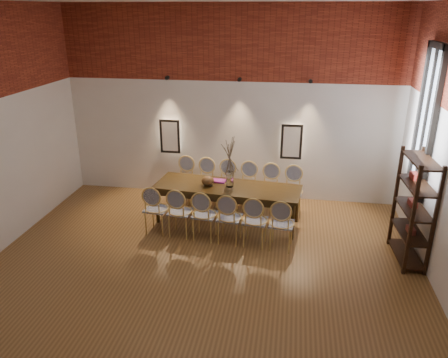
# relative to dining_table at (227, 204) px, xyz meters

# --- Properties ---
(floor) EXTENTS (7.00, 7.00, 0.02)m
(floor) POSITION_rel_dining_table_xyz_m (-0.15, -2.14, -0.39)
(floor) COLOR brown
(floor) RESTS_ON ground
(wall_back) EXTENTS (7.00, 0.10, 4.00)m
(wall_back) POSITION_rel_dining_table_xyz_m (-0.15, 1.41, 1.62)
(wall_back) COLOR silver
(wall_back) RESTS_ON ground
(wall_front) EXTENTS (7.00, 0.10, 4.00)m
(wall_front) POSITION_rel_dining_table_xyz_m (-0.15, -5.69, 1.62)
(wall_front) COLOR silver
(wall_front) RESTS_ON ground
(brick_band_back) EXTENTS (7.00, 0.02, 1.50)m
(brick_band_back) POSITION_rel_dining_table_xyz_m (-0.15, 1.34, 2.88)
(brick_band_back) COLOR maroon
(brick_band_back) RESTS_ON ground
(brick_band_front) EXTENTS (7.00, 0.02, 1.50)m
(brick_band_front) POSITION_rel_dining_table_xyz_m (-0.15, -5.62, 2.88)
(brick_band_front) COLOR maroon
(brick_band_front) RESTS_ON ground
(niche_left) EXTENTS (0.36, 0.06, 0.66)m
(niche_left) POSITION_rel_dining_table_xyz_m (-1.45, 1.31, 0.93)
(niche_left) COLOR #FFEAC6
(niche_left) RESTS_ON wall_back
(niche_right) EXTENTS (0.36, 0.06, 0.66)m
(niche_right) POSITION_rel_dining_table_xyz_m (1.15, 1.31, 0.93)
(niche_right) COLOR #FFEAC6
(niche_right) RESTS_ON wall_back
(spot_fixture_left) EXTENTS (0.08, 0.10, 0.08)m
(spot_fixture_left) POSITION_rel_dining_table_xyz_m (-1.45, 1.28, 2.17)
(spot_fixture_left) COLOR black
(spot_fixture_left) RESTS_ON wall_back
(spot_fixture_mid) EXTENTS (0.08, 0.10, 0.08)m
(spot_fixture_mid) POSITION_rel_dining_table_xyz_m (0.05, 1.28, 2.17)
(spot_fixture_mid) COLOR black
(spot_fixture_mid) RESTS_ON wall_back
(spot_fixture_right) EXTENTS (0.08, 0.10, 0.08)m
(spot_fixture_right) POSITION_rel_dining_table_xyz_m (1.45, 1.28, 2.17)
(spot_fixture_right) COLOR black
(spot_fixture_right) RESTS_ON wall_back
(window_glass) EXTENTS (0.02, 0.78, 2.38)m
(window_glass) POSITION_rel_dining_table_xyz_m (3.31, -0.14, 1.77)
(window_glass) COLOR silver
(window_glass) RESTS_ON wall_right
(window_frame) EXTENTS (0.08, 0.90, 2.50)m
(window_frame) POSITION_rel_dining_table_xyz_m (3.29, -0.14, 1.77)
(window_frame) COLOR black
(window_frame) RESTS_ON wall_right
(window_mullion) EXTENTS (0.06, 0.06, 2.40)m
(window_mullion) POSITION_rel_dining_table_xyz_m (3.29, -0.14, 1.77)
(window_mullion) COLOR black
(window_mullion) RESTS_ON wall_right
(dining_table) EXTENTS (2.82, 1.16, 0.75)m
(dining_table) POSITION_rel_dining_table_xyz_m (0.00, 0.00, 0.00)
(dining_table) COLOR #34230C
(dining_table) RESTS_ON floor
(chair_near_a) EXTENTS (0.48, 0.48, 0.94)m
(chair_near_a) POSITION_rel_dining_table_xyz_m (-1.21, -0.60, 0.09)
(chair_near_a) COLOR tan
(chair_near_a) RESTS_ON floor
(chair_near_b) EXTENTS (0.48, 0.48, 0.94)m
(chair_near_b) POSITION_rel_dining_table_xyz_m (-0.76, -0.65, 0.09)
(chair_near_b) COLOR tan
(chair_near_b) RESTS_ON floor
(chair_near_c) EXTENTS (0.48, 0.48, 0.94)m
(chair_near_c) POSITION_rel_dining_table_xyz_m (-0.30, -0.69, 0.09)
(chair_near_c) COLOR tan
(chair_near_c) RESTS_ON floor
(chair_near_d) EXTENTS (0.48, 0.48, 0.94)m
(chair_near_d) POSITION_rel_dining_table_xyz_m (0.15, -0.74, 0.09)
(chair_near_d) COLOR tan
(chair_near_d) RESTS_ON floor
(chair_near_e) EXTENTS (0.48, 0.48, 0.94)m
(chair_near_e) POSITION_rel_dining_table_xyz_m (0.61, -0.79, 0.09)
(chair_near_e) COLOR tan
(chair_near_e) RESTS_ON floor
(chair_near_f) EXTENTS (0.48, 0.48, 0.94)m
(chair_near_f) POSITION_rel_dining_table_xyz_m (1.06, -0.84, 0.09)
(chair_near_f) COLOR tan
(chair_near_f) RESTS_ON floor
(chair_far_a) EXTENTS (0.48, 0.48, 0.94)m
(chair_far_a) POSITION_rel_dining_table_xyz_m (-1.06, 0.84, 0.09)
(chair_far_a) COLOR tan
(chair_far_a) RESTS_ON floor
(chair_far_b) EXTENTS (0.48, 0.48, 0.94)m
(chair_far_b) POSITION_rel_dining_table_xyz_m (-0.61, 0.79, 0.09)
(chair_far_b) COLOR tan
(chair_far_b) RESTS_ON floor
(chair_far_c) EXTENTS (0.48, 0.48, 0.94)m
(chair_far_c) POSITION_rel_dining_table_xyz_m (-0.15, 0.74, 0.09)
(chair_far_c) COLOR tan
(chair_far_c) RESTS_ON floor
(chair_far_d) EXTENTS (0.48, 0.48, 0.94)m
(chair_far_d) POSITION_rel_dining_table_xyz_m (0.30, 0.69, 0.09)
(chair_far_d) COLOR tan
(chair_far_d) RESTS_ON floor
(chair_far_e) EXTENTS (0.48, 0.48, 0.94)m
(chair_far_e) POSITION_rel_dining_table_xyz_m (0.76, 0.65, 0.09)
(chair_far_e) COLOR tan
(chair_far_e) RESTS_ON floor
(chair_far_f) EXTENTS (0.48, 0.48, 0.94)m
(chair_far_f) POSITION_rel_dining_table_xyz_m (1.21, 0.60, 0.09)
(chair_far_f) COLOR tan
(chair_far_f) RESTS_ON floor
(vase) EXTENTS (0.14, 0.14, 0.30)m
(vase) POSITION_rel_dining_table_xyz_m (0.05, -0.00, 0.53)
(vase) COLOR silver
(vase) RESTS_ON dining_table
(dried_branches) EXTENTS (0.50, 0.50, 0.70)m
(dried_branches) POSITION_rel_dining_table_xyz_m (0.05, -0.00, 0.98)
(dried_branches) COLOR #4B3F2E
(dried_branches) RESTS_ON vase
(bowl) EXTENTS (0.24, 0.24, 0.18)m
(bowl) POSITION_rel_dining_table_xyz_m (-0.37, -0.01, 0.46)
(bowl) COLOR #58371A
(bowl) RESTS_ON dining_table
(book) EXTENTS (0.28, 0.21, 0.03)m
(book) POSITION_rel_dining_table_xyz_m (-0.20, 0.21, 0.39)
(book) COLOR #97238A
(book) RESTS_ON dining_table
(shelving_rack) EXTENTS (0.44, 1.02, 1.80)m
(shelving_rack) POSITION_rel_dining_table_xyz_m (3.13, -0.84, 0.53)
(shelving_rack) COLOR black
(shelving_rack) RESTS_ON floor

